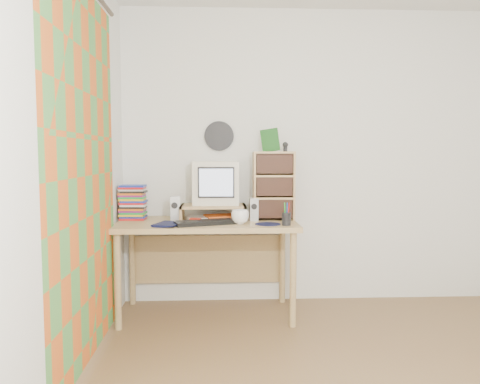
{
  "coord_description": "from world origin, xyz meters",
  "views": [
    {
      "loc": [
        -0.94,
        -2.27,
        1.28
      ],
      "look_at": [
        -0.77,
        1.33,
        0.98
      ],
      "focal_mm": 35.0,
      "sensor_mm": 36.0,
      "label": 1
    }
  ],
  "objects": [
    {
      "name": "papers",
      "position": [
        -0.99,
        1.45,
        0.77
      ],
      "size": [
        0.34,
        0.28,
        0.04
      ],
      "primitive_type": null,
      "rotation": [
        0.0,
        0.0,
        0.26
      ],
      "color": "silver",
      "rests_on": "desk"
    },
    {
      "name": "back_wall",
      "position": [
        0.0,
        1.75,
        1.25
      ],
      "size": [
        3.5,
        0.0,
        3.5
      ],
      "primitive_type": "plane",
      "rotation": [
        1.57,
        0.0,
        0.0
      ],
      "color": "white",
      "rests_on": "floor"
    },
    {
      "name": "dvd_stack",
      "position": [
        -1.62,
        1.51,
        0.89
      ],
      "size": [
        0.2,
        0.15,
        0.28
      ],
      "primitive_type": null,
      "rotation": [
        0.0,
        0.0,
        -0.05
      ],
      "color": "brown",
      "rests_on": "desk"
    },
    {
      "name": "crt_monitor",
      "position": [
        -0.95,
        1.53,
        1.04
      ],
      "size": [
        0.38,
        0.38,
        0.35
      ],
      "primitive_type": "cube",
      "rotation": [
        0.0,
        0.0,
        -0.03
      ],
      "color": "silver",
      "rests_on": "monitor_riser"
    },
    {
      "name": "red_box",
      "position": [
        -1.11,
        1.27,
        0.77
      ],
      "size": [
        0.09,
        0.07,
        0.04
      ],
      "primitive_type": "cube",
      "rotation": [
        0.0,
        0.0,
        -0.27
      ],
      "color": "red",
      "rests_on": "desk"
    },
    {
      "name": "left_wall",
      "position": [
        -1.75,
        0.0,
        1.25
      ],
      "size": [
        0.0,
        3.5,
        3.5
      ],
      "primitive_type": "plane",
      "rotation": [
        1.57,
        0.0,
        1.57
      ],
      "color": "white",
      "rests_on": "floor"
    },
    {
      "name": "curtain",
      "position": [
        -1.71,
        0.48,
        1.15
      ],
      "size": [
        0.0,
        2.2,
        2.2
      ],
      "primitive_type": "plane",
      "rotation": [
        1.57,
        0.0,
        1.57
      ],
      "color": "#DA5F1E",
      "rests_on": "left_wall"
    },
    {
      "name": "mousepad",
      "position": [
        -0.57,
        1.2,
        0.75
      ],
      "size": [
        0.24,
        0.24,
        0.0
      ],
      "primitive_type": "cylinder",
      "rotation": [
        0.0,
        0.0,
        0.28
      ],
      "color": "#101136",
      "rests_on": "desk"
    },
    {
      "name": "monitor_riser",
      "position": [
        -0.98,
        1.48,
        0.84
      ],
      "size": [
        0.52,
        0.3,
        0.12
      ],
      "color": "tan",
      "rests_on": "desk"
    },
    {
      "name": "pen_cup",
      "position": [
        -0.44,
        1.14,
        0.82
      ],
      "size": [
        0.07,
        0.07,
        0.13
      ],
      "primitive_type": null,
      "rotation": [
        0.0,
        0.0,
        0.13
      ],
      "color": "black",
      "rests_on": "desk"
    },
    {
      "name": "mug",
      "position": [
        -0.77,
        1.24,
        0.8
      ],
      "size": [
        0.16,
        0.16,
        0.11
      ],
      "primitive_type": "imported",
      "rotation": [
        0.0,
        0.0,
        -0.25
      ],
      "color": "white",
      "rests_on": "desk"
    },
    {
      "name": "desk",
      "position": [
        -1.03,
        1.44,
        0.62
      ],
      "size": [
        1.4,
        0.7,
        0.75
      ],
      "color": "tan",
      "rests_on": "floor"
    },
    {
      "name": "speaker_right",
      "position": [
        -0.66,
        1.4,
        0.84
      ],
      "size": [
        0.07,
        0.07,
        0.18
      ],
      "primitive_type": "cube",
      "rotation": [
        0.0,
        0.0,
        0.08
      ],
      "color": "#B7B8BD",
      "rests_on": "desk"
    },
    {
      "name": "webcam",
      "position": [
        -0.4,
        1.46,
        1.34
      ],
      "size": [
        0.05,
        0.05,
        0.08
      ],
      "primitive_type": null,
      "rotation": [
        0.0,
        0.0,
        -0.07
      ],
      "color": "black",
      "rests_on": "cd_rack"
    },
    {
      "name": "cd_rack",
      "position": [
        -0.49,
        1.46,
        1.02
      ],
      "size": [
        0.33,
        0.18,
        0.55
      ],
      "primitive_type": "cube",
      "rotation": [
        0.0,
        0.0,
        -0.02
      ],
      "color": "tan",
      "rests_on": "desk"
    },
    {
      "name": "speaker_left",
      "position": [
        -1.28,
        1.41,
        0.85
      ],
      "size": [
        0.08,
        0.08,
        0.2
      ],
      "primitive_type": "cube",
      "rotation": [
        0.0,
        0.0,
        0.12
      ],
      "color": "#B7B8BD",
      "rests_on": "desk"
    },
    {
      "name": "wall_disc",
      "position": [
        -0.93,
        1.73,
        1.43
      ],
      "size": [
        0.25,
        0.02,
        0.25
      ],
      "primitive_type": "cylinder",
      "rotation": [
        1.57,
        0.0,
        0.0
      ],
      "color": "black",
      "rests_on": "back_wall"
    },
    {
      "name": "keyboard",
      "position": [
        -1.04,
        1.21,
        0.77
      ],
      "size": [
        0.48,
        0.29,
        0.03
      ],
      "primitive_type": "cube",
      "rotation": [
        0.0,
        0.0,
        0.34
      ],
      "color": "black",
      "rests_on": "desk"
    },
    {
      "name": "diary",
      "position": [
        -1.39,
        1.21,
        0.77
      ],
      "size": [
        0.25,
        0.22,
        0.04
      ],
      "primitive_type": "imported",
      "rotation": [
        0.0,
        0.0,
        -0.31
      ],
      "color": "#0F1338",
      "rests_on": "desk"
    },
    {
      "name": "game_box",
      "position": [
        -0.52,
        1.47,
        1.39
      ],
      "size": [
        0.14,
        0.07,
        0.18
      ],
      "primitive_type": "cube",
      "rotation": [
        0.0,
        0.0,
        -0.28
      ],
      "color": "#185519",
      "rests_on": "cd_rack"
    }
  ]
}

